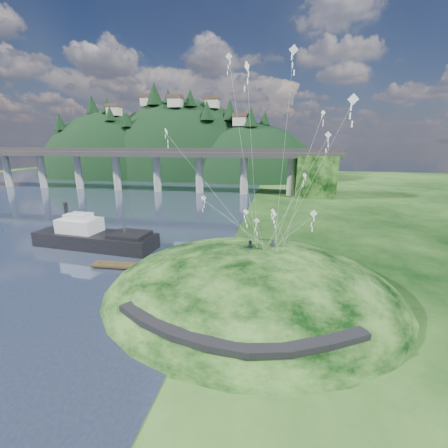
# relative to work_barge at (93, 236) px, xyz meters

# --- Properties ---
(ground) EXTENTS (320.00, 320.00, 0.00)m
(ground) POSITION_rel_work_barge_xyz_m (19.61, -12.60, -1.84)
(ground) COLOR black
(ground) RESTS_ON ground
(grass_hill) EXTENTS (36.00, 32.00, 13.00)m
(grass_hill) POSITION_rel_work_barge_xyz_m (27.61, -10.60, -3.34)
(grass_hill) COLOR black
(grass_hill) RESTS_ON ground
(footpath) EXTENTS (22.29, 5.84, 0.83)m
(footpath) POSITION_rel_work_barge_xyz_m (27.07, -22.35, 0.24)
(footpath) COLOR black
(footpath) RESTS_ON ground
(bridge) EXTENTS (160.00, 11.00, 15.00)m
(bridge) POSITION_rel_work_barge_xyz_m (-6.85, 57.46, 7.86)
(bridge) COLOR #2D2B2B
(bridge) RESTS_ON ground
(far_ridge) EXTENTS (153.00, 70.00, 94.50)m
(far_ridge) POSITION_rel_work_barge_xyz_m (-23.97, 109.57, -9.28)
(far_ridge) COLOR black
(far_ridge) RESTS_ON ground
(work_barge) EXTENTS (21.44, 7.63, 7.35)m
(work_barge) POSITION_rel_work_barge_xyz_m (0.00, 0.00, 0.00)
(work_barge) COLOR black
(work_barge) RESTS_ON ground
(wooden_dock) EXTENTS (12.25, 2.42, 0.87)m
(wooden_dock) POSITION_rel_work_barge_xyz_m (10.84, -7.12, -1.46)
(wooden_dock) COLOR #362916
(wooden_dock) RESTS_ON ground
(kite_flyers) EXTENTS (3.62, 1.76, 2.03)m
(kite_flyers) POSITION_rel_work_barge_xyz_m (28.07, -9.03, 4.06)
(kite_flyers) COLOR #252A32
(kite_flyers) RESTS_ON ground
(kite_swarm) EXTENTS (18.47, 16.36, 20.44)m
(kite_swarm) POSITION_rel_work_barge_xyz_m (29.51, -9.17, 13.68)
(kite_swarm) COLOR white
(kite_swarm) RESTS_ON ground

